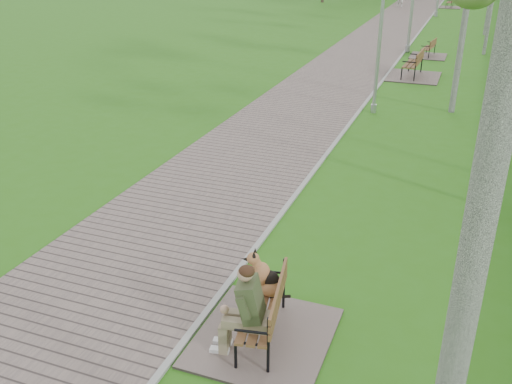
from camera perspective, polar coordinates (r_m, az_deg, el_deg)
ground at (r=12.24m, az=4.06°, el=-0.29°), size 120.00×120.00×0.00m
walkway at (r=32.93m, az=12.56°, el=15.06°), size 3.50×67.00×0.04m
kerb at (r=32.71m, az=15.68°, el=14.70°), size 0.10×67.00×0.05m
bench_main at (r=7.88m, az=0.05°, el=-11.97°), size 1.79×1.99×1.56m
bench_second at (r=23.34m, az=15.30°, el=11.60°), size 2.06×2.28×1.26m
bench_third at (r=27.59m, az=16.79°, el=13.19°), size 1.56×1.73×0.96m
bench_far at (r=46.95m, az=18.78°, el=17.27°), size 1.56×1.74×0.96m
lamp_post_near at (r=17.85m, az=12.24°, el=14.36°), size 0.18×0.18×4.57m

